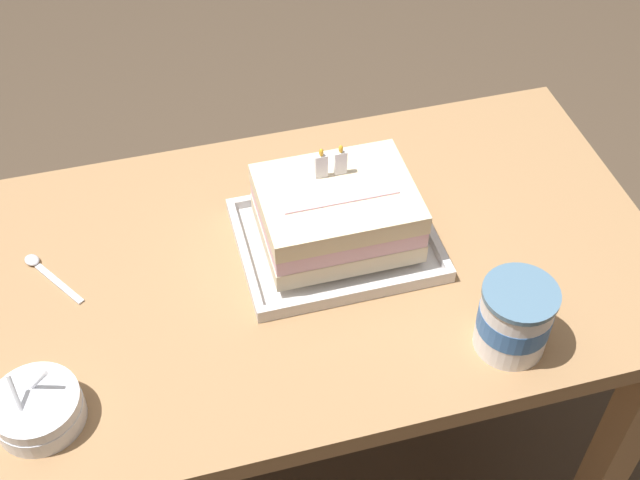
# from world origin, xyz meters

# --- Properties ---
(dining_table) EXTENTS (1.13, 0.63, 0.76)m
(dining_table) POSITION_xyz_m (0.00, 0.00, 0.63)
(dining_table) COLOR #9E754C
(dining_table) RESTS_ON ground_plane
(foil_tray) EXTENTS (0.31, 0.25, 0.02)m
(foil_tray) POSITION_xyz_m (0.06, 0.02, 0.76)
(foil_tray) COLOR silver
(foil_tray) RESTS_ON dining_table
(birthday_cake) EXTENTS (0.23, 0.18, 0.15)m
(birthday_cake) POSITION_xyz_m (0.06, 0.02, 0.83)
(birthday_cake) COLOR beige
(birthday_cake) RESTS_ON foil_tray
(bowl_stack) EXTENTS (0.12, 0.12, 0.09)m
(bowl_stack) POSITION_xyz_m (-0.40, -0.18, 0.78)
(bowl_stack) COLOR white
(bowl_stack) RESTS_ON dining_table
(ice_cream_tub) EXTENTS (0.11, 0.11, 0.11)m
(ice_cream_tub) POSITION_xyz_m (0.24, -0.23, 0.81)
(ice_cream_tub) COLOR white
(ice_cream_tub) RESTS_ON dining_table
(serving_spoon_near_tray) EXTENTS (0.09, 0.12, 0.01)m
(serving_spoon_near_tray) POSITION_xyz_m (-0.39, 0.09, 0.76)
(serving_spoon_near_tray) COLOR silver
(serving_spoon_near_tray) RESTS_ON dining_table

